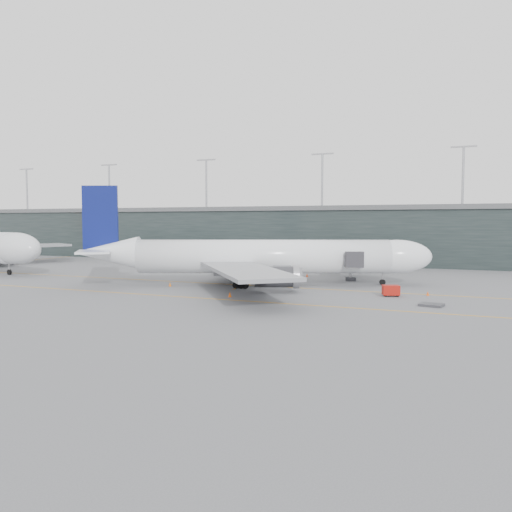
% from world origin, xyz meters
% --- Properties ---
extents(ground, '(320.00, 320.00, 0.00)m').
position_xyz_m(ground, '(0.00, 0.00, 0.00)').
color(ground, '#5B5B60').
rests_on(ground, ground).
extents(taxiline_a, '(160.00, 0.25, 0.02)m').
position_xyz_m(taxiline_a, '(0.00, -4.00, 0.01)').
color(taxiline_a, orange).
rests_on(taxiline_a, ground).
extents(taxiline_b, '(160.00, 0.25, 0.02)m').
position_xyz_m(taxiline_b, '(0.00, -20.00, 0.01)').
color(taxiline_b, orange).
rests_on(taxiline_b, ground).
extents(taxiline_lead_main, '(0.25, 60.00, 0.02)m').
position_xyz_m(taxiline_lead_main, '(5.00, 20.00, 0.01)').
color(taxiline_lead_main, orange).
rests_on(taxiline_lead_main, ground).
extents(taxiline_lead_adj, '(0.25, 60.00, 0.02)m').
position_xyz_m(taxiline_lead_adj, '(-75.00, 20.00, 0.01)').
color(taxiline_lead_adj, orange).
rests_on(taxiline_lead_adj, ground).
extents(terminal, '(240.00, 36.00, 29.00)m').
position_xyz_m(terminal, '(-0.00, 58.00, 7.62)').
color(terminal, black).
rests_on(terminal, ground).
extents(main_aircraft, '(59.61, 55.08, 17.40)m').
position_xyz_m(main_aircraft, '(7.20, -2.82, 4.88)').
color(main_aircraft, white).
rests_on(main_aircraft, ground).
extents(jet_bridge, '(13.17, 43.58, 6.19)m').
position_xyz_m(jet_bridge, '(18.76, 22.67, 4.64)').
color(jet_bridge, '#2F2F34').
rests_on(jet_bridge, ground).
extents(gse_cart, '(2.82, 2.28, 1.66)m').
position_xyz_m(gse_cart, '(30.03, -7.82, 0.93)').
color(gse_cart, '#A1130B').
rests_on(gse_cart, ground).
extents(baggage_dolly, '(3.39, 2.95, 0.29)m').
position_xyz_m(baggage_dolly, '(36.07, -14.62, 0.18)').
color(baggage_dolly, '#35363A').
rests_on(baggage_dolly, ground).
extents(uld_a, '(2.74, 2.50, 2.02)m').
position_xyz_m(uld_a, '(-6.39, 10.21, 1.06)').
color(uld_a, '#37383C').
rests_on(uld_a, ground).
extents(uld_b, '(2.72, 2.41, 2.08)m').
position_xyz_m(uld_b, '(-2.92, 11.22, 1.09)').
color(uld_b, '#37383C').
rests_on(uld_b, ground).
extents(uld_c, '(1.95, 1.60, 1.68)m').
position_xyz_m(uld_c, '(0.69, 10.29, 0.88)').
color(uld_c, '#37383C').
rests_on(uld_c, ground).
extents(cone_nose, '(0.44, 0.44, 0.71)m').
position_xyz_m(cone_nose, '(35.13, -5.14, 0.35)').
color(cone_nose, '#FA570D').
rests_on(cone_nose, ground).
extents(cone_wing_stbd, '(0.49, 0.49, 0.78)m').
position_xyz_m(cone_wing_stbd, '(8.04, -17.53, 0.39)').
color(cone_wing_stbd, '#FE5A0E').
rests_on(cone_wing_stbd, ground).
extents(cone_wing_port, '(0.47, 0.47, 0.74)m').
position_xyz_m(cone_wing_port, '(11.15, 12.64, 0.37)').
color(cone_wing_port, '#EE410D').
rests_on(cone_wing_port, ground).
extents(cone_tail, '(0.47, 0.47, 0.75)m').
position_xyz_m(cone_tail, '(-6.68, -10.33, 0.38)').
color(cone_tail, orange).
rests_on(cone_tail, ground).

